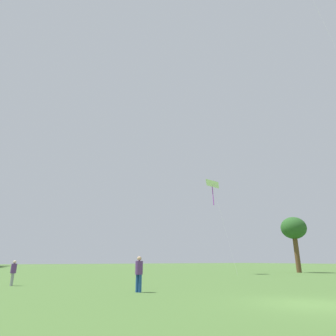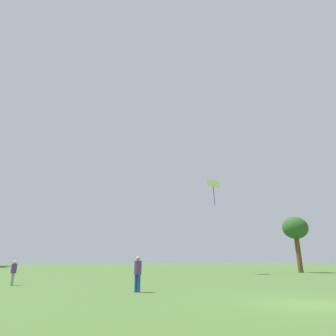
% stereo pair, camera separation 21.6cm
% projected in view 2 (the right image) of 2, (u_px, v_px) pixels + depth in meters
% --- Properties ---
extents(ground, '(280.00, 280.00, 0.00)m').
position_uv_depth(ground, '(309.00, 305.00, 10.99)').
color(ground, '#476B30').
extents(person_standing_2, '(0.40, 0.40, 1.82)m').
position_uv_depth(person_standing_2, '(138.00, 271.00, 15.54)').
color(person_standing_2, '#1E478C').
rests_on(person_standing_2, ground).
extents(person_standing_3, '(0.36, 0.36, 1.61)m').
position_uv_depth(person_standing_3, '(14.00, 271.00, 19.52)').
color(person_standing_3, gray).
rests_on(person_standing_3, ground).
extents(kite_flying_0, '(2.06, 4.59, 11.99)m').
position_uv_depth(kite_flying_0, '(214.00, 185.00, 39.24)').
color(kite_flying_0, silver).
rests_on(kite_flying_0, ground).
extents(park_tree_0, '(3.52, 3.52, 7.62)m').
position_uv_depth(park_tree_0, '(295.00, 229.00, 41.41)').
color(park_tree_0, brown).
rests_on(park_tree_0, ground).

